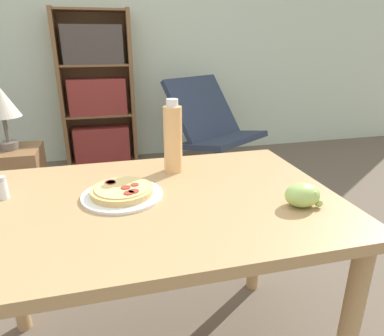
% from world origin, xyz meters
% --- Properties ---
extents(wall_back, '(8.00, 0.05, 2.60)m').
position_xyz_m(wall_back, '(0.00, 2.62, 1.30)').
color(wall_back, silver).
rests_on(wall_back, ground_plane).
extents(dining_table, '(1.21, 0.79, 0.72)m').
position_xyz_m(dining_table, '(0.08, -0.08, 0.62)').
color(dining_table, tan).
rests_on(dining_table, ground_plane).
extents(pizza_on_plate, '(0.26, 0.26, 0.04)m').
position_xyz_m(pizza_on_plate, '(-0.01, -0.04, 0.74)').
color(pizza_on_plate, white).
rests_on(pizza_on_plate, dining_table).
extents(grape_bunch, '(0.11, 0.09, 0.07)m').
position_xyz_m(grape_bunch, '(0.52, -0.24, 0.76)').
color(grape_bunch, '#A8CC66').
rests_on(grape_bunch, dining_table).
extents(drink_bottle, '(0.07, 0.07, 0.28)m').
position_xyz_m(drink_bottle, '(0.20, 0.15, 0.85)').
color(drink_bottle, '#EFB270').
rests_on(drink_bottle, dining_table).
extents(salt_shaker, '(0.03, 0.03, 0.07)m').
position_xyz_m(salt_shaker, '(-0.38, 0.04, 0.76)').
color(salt_shaker, white).
rests_on(salt_shaker, dining_table).
extents(lounge_chair_far, '(0.93, 1.00, 0.88)m').
position_xyz_m(lounge_chair_far, '(0.93, 1.84, 0.29)').
color(lounge_chair_far, black).
rests_on(lounge_chair_far, ground_plane).
extents(bookshelf, '(0.70, 0.28, 1.48)m').
position_xyz_m(bookshelf, '(-0.10, 2.46, 0.70)').
color(bookshelf, brown).
rests_on(bookshelf, ground_plane).
extents(side_table, '(0.34, 0.34, 0.57)m').
position_xyz_m(side_table, '(-0.63, 1.17, 0.28)').
color(side_table, brown).
rests_on(side_table, ground_plane).
extents(table_lamp, '(0.21, 0.21, 0.39)m').
position_xyz_m(table_lamp, '(-0.63, 1.17, 0.84)').
color(table_lamp, '#665B51').
rests_on(table_lamp, side_table).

